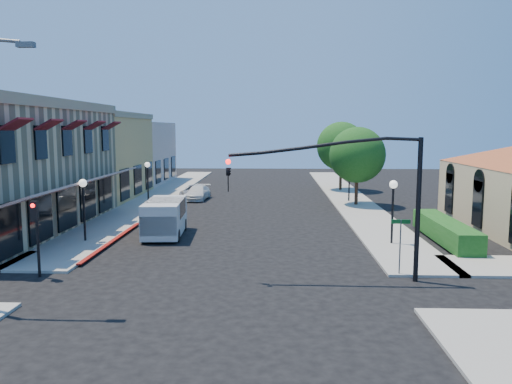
{
  "coord_description": "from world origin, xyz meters",
  "views": [
    {
      "loc": [
        2.12,
        -18.95,
        6.36
      ],
      "look_at": [
        0.99,
        10.35,
        2.6
      ],
      "focal_mm": 35.0,
      "sensor_mm": 36.0,
      "label": 1
    }
  ],
  "objects_px": {
    "street_name_sign": "(400,238)",
    "lamppost_right_near": "(393,196)",
    "lamppost_right_far": "(349,171)",
    "white_van": "(165,216)",
    "street_tree_b": "(341,146)",
    "secondary_signal": "(36,224)",
    "parked_car_c": "(198,193)",
    "lamppost_left_far": "(148,172)",
    "lamppost_left_near": "(83,194)",
    "parked_car_b": "(164,205)",
    "parked_car_a": "(165,220)",
    "parked_car_d": "(194,192)",
    "signal_mast_arm": "(366,184)",
    "street_tree_a": "(357,155)"
  },
  "relations": [
    {
      "from": "lamppost_right_far",
      "to": "white_van",
      "type": "distance_m",
      "value": 19.19
    },
    {
      "from": "lamppost_right_near",
      "to": "parked_car_d",
      "type": "xyz_separation_m",
      "value": [
        -13.78,
        18.0,
        -2.14
      ]
    },
    {
      "from": "lamppost_left_near",
      "to": "parked_car_a",
      "type": "height_order",
      "value": "lamppost_left_near"
    },
    {
      "from": "street_tree_a",
      "to": "parked_car_c",
      "type": "xyz_separation_m",
      "value": [
        -13.6,
        3.0,
        -3.57
      ]
    },
    {
      "from": "secondary_signal",
      "to": "lamppost_left_far",
      "type": "relative_size",
      "value": 0.93
    },
    {
      "from": "secondary_signal",
      "to": "lamppost_right_near",
      "type": "relative_size",
      "value": 0.93
    },
    {
      "from": "signal_mast_arm",
      "to": "lamppost_right_near",
      "type": "height_order",
      "value": "signal_mast_arm"
    },
    {
      "from": "white_van",
      "to": "parked_car_c",
      "type": "xyz_separation_m",
      "value": [
        -0.39,
        15.13,
        -0.61
      ]
    },
    {
      "from": "lamppost_right_near",
      "to": "parked_car_c",
      "type": "relative_size",
      "value": 0.83
    },
    {
      "from": "parked_car_a",
      "to": "lamppost_right_far",
      "type": "bearing_deg",
      "value": 41.74
    },
    {
      "from": "street_name_sign",
      "to": "lamppost_left_far",
      "type": "distance_m",
      "value": 25.48
    },
    {
      "from": "white_van",
      "to": "street_tree_a",
      "type": "bearing_deg",
      "value": 42.56
    },
    {
      "from": "street_tree_a",
      "to": "parked_car_a",
      "type": "xyz_separation_m",
      "value": [
        -13.6,
        -10.45,
        -3.55
      ]
    },
    {
      "from": "street_name_sign",
      "to": "parked_car_c",
      "type": "height_order",
      "value": "street_name_sign"
    },
    {
      "from": "lamppost_right_far",
      "to": "white_van",
      "type": "bearing_deg",
      "value": -132.42
    },
    {
      "from": "lamppost_right_far",
      "to": "white_van",
      "type": "relative_size",
      "value": 0.73
    },
    {
      "from": "secondary_signal",
      "to": "parked_car_b",
      "type": "xyz_separation_m",
      "value": [
        1.8,
        16.32,
        -1.71
      ]
    },
    {
      "from": "parked_car_b",
      "to": "lamppost_right_far",
      "type": "bearing_deg",
      "value": 19.99
    },
    {
      "from": "white_van",
      "to": "parked_car_b",
      "type": "bearing_deg",
      "value": 102.87
    },
    {
      "from": "street_tree_b",
      "to": "white_van",
      "type": "distance_m",
      "value": 25.98
    },
    {
      "from": "street_tree_a",
      "to": "street_name_sign",
      "type": "distance_m",
      "value": 20.0
    },
    {
      "from": "street_tree_a",
      "to": "lamppost_right_far",
      "type": "relative_size",
      "value": 1.82
    },
    {
      "from": "lamppost_left_near",
      "to": "parked_car_b",
      "type": "distance_m",
      "value": 10.22
    },
    {
      "from": "street_name_sign",
      "to": "parked_car_c",
      "type": "xyz_separation_m",
      "value": [
        -12.3,
        22.8,
        -1.08
      ]
    },
    {
      "from": "street_tree_a",
      "to": "lamppost_left_far",
      "type": "height_order",
      "value": "street_tree_a"
    },
    {
      "from": "parked_car_a",
      "to": "parked_car_d",
      "type": "bearing_deg",
      "value": 90.55
    },
    {
      "from": "street_name_sign",
      "to": "lamppost_left_far",
      "type": "relative_size",
      "value": 0.7
    },
    {
      "from": "parked_car_a",
      "to": "lamppost_left_far",
      "type": "bearing_deg",
      "value": 108.14
    },
    {
      "from": "street_tree_b",
      "to": "street_tree_a",
      "type": "bearing_deg",
      "value": -90.0
    },
    {
      "from": "street_tree_b",
      "to": "lamppost_left_near",
      "type": "relative_size",
      "value": 1.97
    },
    {
      "from": "signal_mast_arm",
      "to": "secondary_signal",
      "type": "xyz_separation_m",
      "value": [
        -13.86,
        -0.09,
        -1.77
      ]
    },
    {
      "from": "secondary_signal",
      "to": "white_van",
      "type": "xyz_separation_m",
      "value": [
        3.59,
        8.47,
        -1.09
      ]
    },
    {
      "from": "street_tree_a",
      "to": "street_tree_b",
      "type": "relative_size",
      "value": 0.92
    },
    {
      "from": "lamppost_right_far",
      "to": "parked_car_d",
      "type": "xyz_separation_m",
      "value": [
        -13.78,
        2.0,
        -2.14
      ]
    },
    {
      "from": "lamppost_right_near",
      "to": "parked_car_b",
      "type": "bearing_deg",
      "value": 146.51
    },
    {
      "from": "street_tree_a",
      "to": "secondary_signal",
      "type": "bearing_deg",
      "value": -129.21
    },
    {
      "from": "white_van",
      "to": "parked_car_d",
      "type": "height_order",
      "value": "white_van"
    },
    {
      "from": "street_tree_b",
      "to": "lamppost_left_near",
      "type": "height_order",
      "value": "street_tree_b"
    },
    {
      "from": "street_tree_b",
      "to": "secondary_signal",
      "type": "xyz_separation_m",
      "value": [
        -16.8,
        -30.59,
        -2.23
      ]
    },
    {
      "from": "lamppost_left_far",
      "to": "parked_car_a",
      "type": "relative_size",
      "value": 0.94
    },
    {
      "from": "street_name_sign",
      "to": "lamppost_right_near",
      "type": "bearing_deg",
      "value": 80.22
    },
    {
      "from": "lamppost_left_far",
      "to": "parked_car_c",
      "type": "height_order",
      "value": "lamppost_left_far"
    },
    {
      "from": "street_tree_a",
      "to": "white_van",
      "type": "distance_m",
      "value": 18.17
    },
    {
      "from": "street_name_sign",
      "to": "lamppost_left_near",
      "type": "xyz_separation_m",
      "value": [
        -16.0,
        5.8,
        1.04
      ]
    },
    {
      "from": "street_tree_b",
      "to": "white_van",
      "type": "xyz_separation_m",
      "value": [
        -13.21,
        -22.13,
        -3.32
      ]
    },
    {
      "from": "secondary_signal",
      "to": "parked_car_c",
      "type": "height_order",
      "value": "secondary_signal"
    },
    {
      "from": "signal_mast_arm",
      "to": "parked_car_b",
      "type": "height_order",
      "value": "signal_mast_arm"
    },
    {
      "from": "signal_mast_arm",
      "to": "parked_car_d",
      "type": "xyz_separation_m",
      "value": [
        -11.14,
        24.5,
        -3.49
      ]
    },
    {
      "from": "street_tree_b",
      "to": "lamppost_right_far",
      "type": "distance_m",
      "value": 8.21
    },
    {
      "from": "street_name_sign",
      "to": "signal_mast_arm",
      "type": "bearing_deg",
      "value": -156.8
    }
  ]
}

